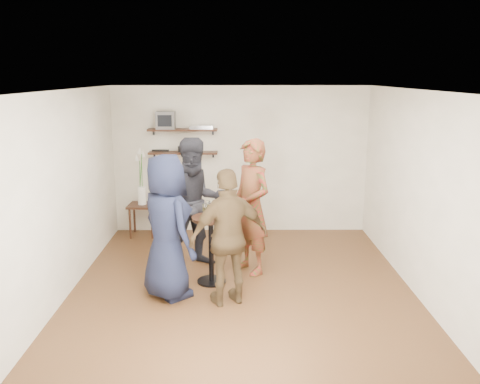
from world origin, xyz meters
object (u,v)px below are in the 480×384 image
(person_navy, at_px, (167,227))
(person_brown, at_px, (229,238))
(side_table, at_px, (143,209))
(person_plaid, at_px, (251,207))
(crt_monitor, at_px, (166,120))
(radio, at_px, (185,149))
(drinks_table, at_px, (211,241))
(dvd_deck, at_px, (202,127))
(person_dark, at_px, (196,203))

(person_navy, relative_size, person_brown, 1.08)
(side_table, distance_m, person_plaid, 2.57)
(person_brown, bearing_deg, crt_monitor, -90.55)
(person_plaid, distance_m, person_brown, 1.08)
(crt_monitor, distance_m, person_brown, 3.33)
(radio, height_order, drinks_table, radio)
(crt_monitor, relative_size, radio, 1.45)
(dvd_deck, bearing_deg, person_brown, -80.05)
(dvd_deck, distance_m, drinks_table, 2.63)
(person_plaid, xyz_separation_m, person_navy, (-1.08, -0.83, -0.04))
(crt_monitor, xyz_separation_m, radio, (0.31, 0.00, -0.50))
(side_table, bearing_deg, person_brown, -60.28)
(radio, height_order, side_table, radio)
(crt_monitor, bearing_deg, radio, 0.00)
(radio, distance_m, person_plaid, 2.25)
(person_dark, bearing_deg, drinks_table, -90.00)
(radio, xyz_separation_m, person_navy, (0.03, -2.70, -0.59))
(person_dark, bearing_deg, person_brown, -89.57)
(side_table, bearing_deg, drinks_table, -58.06)
(crt_monitor, xyz_separation_m, person_dark, (0.63, -1.63, -1.06))
(side_table, distance_m, drinks_table, 2.47)
(radio, height_order, person_plaid, person_plaid)
(radio, distance_m, drinks_table, 2.51)
(dvd_deck, height_order, radio, dvd_deck)
(person_plaid, height_order, person_navy, person_plaid)
(radio, relative_size, side_table, 0.39)
(side_table, relative_size, person_plaid, 0.29)
(person_dark, bearing_deg, crt_monitor, 90.22)
(person_navy, bearing_deg, person_brown, -143.80)
(drinks_table, xyz_separation_m, person_brown, (0.25, -0.64, 0.25))
(crt_monitor, distance_m, drinks_table, 2.82)
(dvd_deck, distance_m, person_dark, 1.88)
(radio, relative_size, drinks_table, 0.24)
(radio, bearing_deg, dvd_deck, 0.00)
(dvd_deck, distance_m, person_plaid, 2.24)
(person_brown, bearing_deg, person_navy, -36.20)
(person_navy, bearing_deg, person_dark, -54.24)
(drinks_table, relative_size, person_navy, 0.50)
(crt_monitor, bearing_deg, drinks_table, -69.03)
(drinks_table, distance_m, person_dark, 0.77)
(side_table, xyz_separation_m, person_navy, (0.78, -2.53, 0.45))
(crt_monitor, height_order, radio, crt_monitor)
(dvd_deck, height_order, drinks_table, dvd_deck)
(drinks_table, relative_size, person_plaid, 0.48)
(person_dark, height_order, person_navy, person_dark)
(side_table, relative_size, person_dark, 0.30)
(dvd_deck, xyz_separation_m, person_dark, (0.01, -1.63, -0.94))
(radio, bearing_deg, drinks_table, -76.14)
(crt_monitor, relative_size, person_brown, 0.19)
(side_table, relative_size, drinks_table, 0.61)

